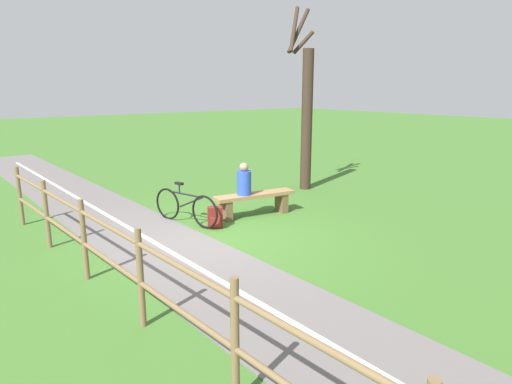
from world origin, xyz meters
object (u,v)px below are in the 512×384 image
person_seated (244,181)px  tree_far_right (306,112)px  backpack (215,218)px  bicycle (185,207)px  bench (255,200)px

person_seated → tree_far_right: bearing=-148.2°
backpack → tree_far_right: tree_far_right is taller
person_seated → backpack: 1.14m
backpack → person_seated: bearing=-165.1°
bicycle → tree_far_right: 4.81m
backpack → tree_far_right: size_ratio=0.09×
tree_far_right → backpack: bearing=21.0°
bench → bicycle: bearing=-6.4°
bench → person_seated: (0.26, -0.04, 0.47)m
bench → person_seated: bearing=-0.0°
person_seated → tree_far_right: tree_far_right is taller
person_seated → bicycle: 1.40m
bench → backpack: size_ratio=4.32×
bicycle → person_seated: bearing=57.6°
bench → backpack: bearing=18.8°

